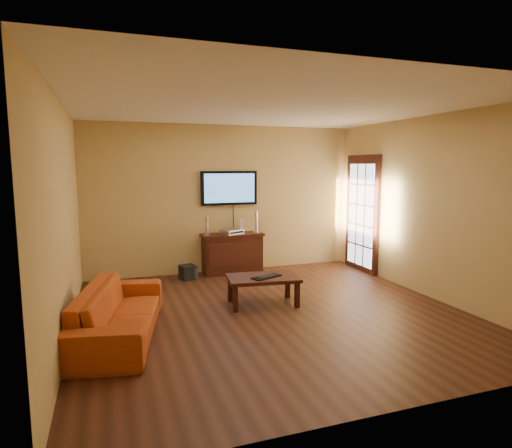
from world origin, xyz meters
name	(u,v)px	position (x,y,z in m)	size (l,w,h in m)	color
ground_plane	(272,313)	(0.00, 0.00, 0.00)	(5.00, 5.00, 0.00)	#371B0F
room_walls	(257,185)	(0.00, 0.62, 1.69)	(5.00, 5.00, 5.00)	tan
french_door	(362,215)	(2.46, 1.70, 1.05)	(0.07, 1.02, 2.22)	black
media_console	(232,253)	(0.10, 2.28, 0.37)	(1.13, 0.43, 0.73)	black
television	(229,188)	(0.10, 2.45, 1.56)	(1.05, 0.08, 0.62)	black
coffee_table	(263,280)	(0.00, 0.37, 0.35)	(1.05, 0.71, 0.41)	black
sofa	(119,304)	(-1.95, -0.17, 0.39)	(2.00, 0.58, 0.78)	#B24413
speaker_left	(207,227)	(-0.37, 2.25, 0.88)	(0.09, 0.09, 0.32)	silver
speaker_right	(256,223)	(0.56, 2.26, 0.91)	(0.11, 0.11, 0.39)	silver
av_receiver	(232,232)	(0.08, 2.25, 0.78)	(0.37, 0.27, 0.09)	silver
game_console	(242,226)	(0.29, 2.31, 0.85)	(0.05, 0.18, 0.24)	white
subwoofer	(188,272)	(-0.76, 2.09, 0.13)	(0.25, 0.25, 0.25)	black
bottle	(196,274)	(-0.64, 2.00, 0.10)	(0.07, 0.07, 0.22)	white
keyboard	(266,277)	(0.03, 0.29, 0.42)	(0.47, 0.32, 0.03)	black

